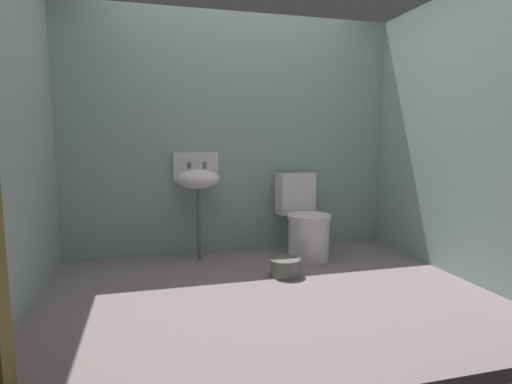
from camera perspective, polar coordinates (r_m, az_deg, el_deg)
The scene contains 7 objects.
ground_plane at distance 3.14m, azimuth 1.33°, elevation -14.16°, with size 3.59×2.61×0.08m, color gray.
wall_back at distance 4.04m, azimuth -3.22°, elevation 7.86°, with size 3.59×0.10×2.29m, color #8CA39C.
wall_left at distance 3.02m, azimuth -30.98°, elevation 6.98°, with size 0.10×2.41×2.29m, color #8E9C9A.
wall_right at distance 3.80m, azimuth 25.64°, elevation 7.18°, with size 0.10×2.41×2.29m, color #8BA29D.
toilet_near_wall at distance 3.91m, azimuth 6.76°, elevation -4.34°, with size 0.43×0.62×0.78m.
sink at distance 3.79m, azimuth -8.11°, elevation 1.89°, with size 0.42×0.35×0.99m.
bucket at distance 3.41m, azimuth 4.09°, elevation -10.32°, with size 0.25×0.25×0.15m.
Camera 1 is at (-0.81, -2.80, 1.11)m, focal length 28.80 mm.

